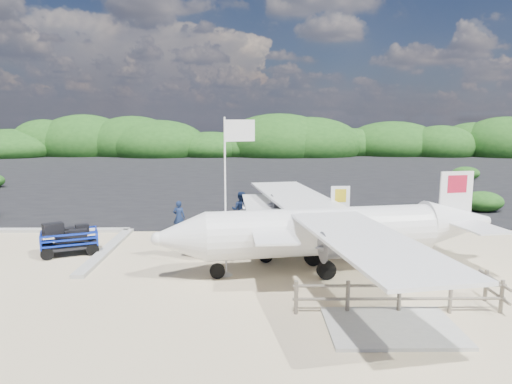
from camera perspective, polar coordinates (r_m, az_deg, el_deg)
ground at (r=18.50m, az=-5.93°, el=-8.64°), size 160.00×160.00×0.00m
asphalt_apron at (r=47.91m, az=-2.66°, el=2.30°), size 90.00×50.00×0.04m
lagoon at (r=22.56m, az=-29.12°, el=-6.51°), size 9.00×7.00×0.40m
walkway_pad at (r=13.39m, az=16.60°, el=-16.08°), size 3.50×2.50×0.10m
vegetation_band at (r=72.79m, az=-1.97°, el=4.60°), size 124.00×8.00×4.40m
fence at (r=14.40m, az=17.36°, el=-14.28°), size 6.40×2.00×1.10m
baggage_cart at (r=20.85m, az=-22.17°, el=-7.24°), size 2.76×2.18×1.21m
flagpole at (r=16.90m, az=-3.75°, el=-10.34°), size 1.23×0.88×5.69m
signboard at (r=19.54m, az=9.49°, el=-7.75°), size 1.81×0.17×1.49m
crew_a at (r=22.88m, az=-9.60°, el=-3.13°), size 0.65×0.47×1.66m
crew_b at (r=23.69m, az=-1.94°, el=-2.25°), size 1.04×0.87×1.93m
crew_c at (r=22.92m, az=0.25°, el=-2.88°), size 1.10×0.73×1.74m
aircraft_large at (r=42.65m, az=10.31°, el=1.33°), size 17.89×17.89×4.64m
aircraft_small at (r=55.61m, az=-10.09°, el=3.10°), size 8.22×8.22×2.80m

